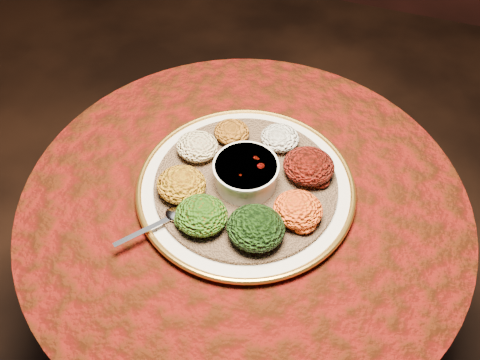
% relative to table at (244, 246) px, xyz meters
% --- Properties ---
extents(table, '(0.96, 0.96, 0.73)m').
position_rel_table_xyz_m(table, '(0.00, 0.00, 0.00)').
color(table, black).
rests_on(table, ground).
extents(platter, '(0.58, 0.58, 0.02)m').
position_rel_table_xyz_m(platter, '(-0.01, 0.03, 0.19)').
color(platter, beige).
rests_on(platter, table).
extents(injera, '(0.49, 0.49, 0.01)m').
position_rel_table_xyz_m(injera, '(-0.01, 0.03, 0.20)').
color(injera, '#8B6445').
rests_on(injera, platter).
extents(stew_bowl, '(0.14, 0.14, 0.06)m').
position_rel_table_xyz_m(stew_bowl, '(-0.01, 0.03, 0.24)').
color(stew_bowl, silver).
rests_on(stew_bowl, injera).
extents(spoon, '(0.11, 0.13, 0.01)m').
position_rel_table_xyz_m(spoon, '(-0.12, -0.11, 0.21)').
color(spoon, silver).
rests_on(spoon, injera).
extents(portion_ayib, '(0.09, 0.08, 0.04)m').
position_rel_table_xyz_m(portion_ayib, '(0.03, 0.16, 0.23)').
color(portion_ayib, white).
rests_on(portion_ayib, injera).
extents(portion_kitfo, '(0.11, 0.10, 0.05)m').
position_rel_table_xyz_m(portion_kitfo, '(0.11, 0.09, 0.23)').
color(portion_kitfo, black).
rests_on(portion_kitfo, injera).
extents(portion_tikil, '(0.10, 0.09, 0.05)m').
position_rel_table_xyz_m(portion_tikil, '(0.12, -0.02, 0.23)').
color(portion_tikil, '#A8750E').
rests_on(portion_tikil, injera).
extents(portion_gomen, '(0.11, 0.11, 0.05)m').
position_rel_table_xyz_m(portion_gomen, '(0.05, -0.09, 0.24)').
color(portion_gomen, black).
rests_on(portion_gomen, injera).
extents(portion_mixveg, '(0.11, 0.10, 0.05)m').
position_rel_table_xyz_m(portion_mixveg, '(-0.06, -0.10, 0.23)').
color(portion_mixveg, '#8B3509').
rests_on(portion_mixveg, injera).
extents(portion_kik, '(0.10, 0.10, 0.05)m').
position_rel_table_xyz_m(portion_kik, '(-0.12, -0.04, 0.23)').
color(portion_kik, '#B47C0F').
rests_on(portion_kik, injera).
extents(portion_timatim, '(0.09, 0.09, 0.04)m').
position_rel_table_xyz_m(portion_timatim, '(-0.13, 0.07, 0.23)').
color(portion_timatim, maroon).
rests_on(portion_timatim, injera).
extents(portion_shiro, '(0.08, 0.08, 0.04)m').
position_rel_table_xyz_m(portion_shiro, '(-0.08, 0.14, 0.23)').
color(portion_shiro, '#964F12').
rests_on(portion_shiro, injera).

